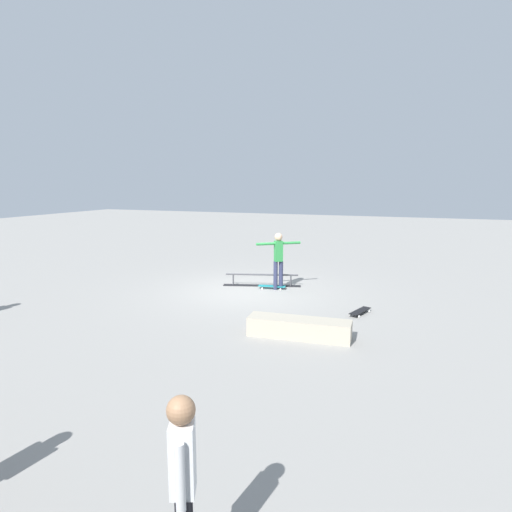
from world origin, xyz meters
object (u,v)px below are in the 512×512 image
grind_rail (262,281)px  skate_ledge (299,328)px  skater_main (278,257)px  loose_skateboard_black (360,311)px  bystander_white_shirt (183,481)px  skateboard_main (272,286)px

grind_rail → skate_ledge: size_ratio=1.11×
grind_rail → skate_ledge: bearing=103.1°
grind_rail → skater_main: size_ratio=1.40×
grind_rail → loose_skateboard_black: bearing=132.9°
skater_main → loose_skateboard_black: 3.18m
bystander_white_shirt → loose_skateboard_black: bystander_white_shirt is taller
grind_rail → skate_ledge: 4.49m
grind_rail → skater_main: bearing=141.6°
loose_skateboard_black → grind_rail: bearing=78.0°
bystander_white_shirt → loose_skateboard_black: bearing=154.3°
skate_ledge → skateboard_main: size_ratio=2.54×
skateboard_main → skater_main: bearing=175.0°
skate_ledge → skateboard_main: bearing=-63.4°
skate_ledge → skateboard_main: 4.08m
grind_rail → bystander_white_shirt: bystander_white_shirt is taller
skateboard_main → loose_skateboard_black: same height
skater_main → bystander_white_shirt: skater_main is taller
loose_skateboard_black → skater_main: bearing=76.1°
skate_ledge → loose_skateboard_black: bearing=-115.0°
skate_ledge → bystander_white_shirt: bystander_white_shirt is taller
skater_main → loose_skateboard_black: skater_main is taller
skate_ledge → skateboard_main: skate_ledge is taller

